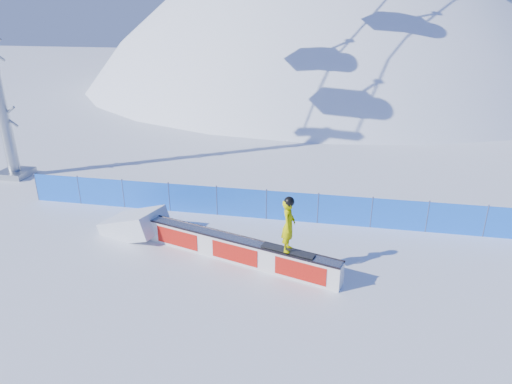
# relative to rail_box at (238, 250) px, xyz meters

# --- Properties ---
(ground) EXTENTS (160.00, 160.00, 0.00)m
(ground) POSITION_rel_rail_box_xyz_m (1.37, -1.13, -0.41)
(ground) COLOR white
(ground) RESTS_ON ground
(snow_hill) EXTENTS (64.00, 64.00, 64.00)m
(snow_hill) POSITION_rel_rail_box_xyz_m (1.37, 40.87, -18.41)
(snow_hill) COLOR white
(snow_hill) RESTS_ON ground
(safety_fence) EXTENTS (22.05, 0.05, 1.30)m
(safety_fence) POSITION_rel_rail_box_xyz_m (1.37, 3.37, 0.19)
(safety_fence) COLOR blue
(safety_fence) RESTS_ON ground
(rail_box) EXTENTS (6.85, 2.47, 0.84)m
(rail_box) POSITION_rel_rail_box_xyz_m (0.00, 0.00, 0.00)
(rail_box) COLOR white
(rail_box) RESTS_ON ground
(snow_ramp) EXTENTS (2.67, 2.07, 1.46)m
(snow_ramp) POSITION_rel_rail_box_xyz_m (-4.19, 1.25, -0.41)
(snow_ramp) COLOR white
(snow_ramp) RESTS_ON ground
(snowboarder) EXTENTS (1.74, 0.79, 1.80)m
(snowboarder) POSITION_rel_rail_box_xyz_m (1.69, -0.50, 1.31)
(snowboarder) COLOR black
(snowboarder) RESTS_ON rail_box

